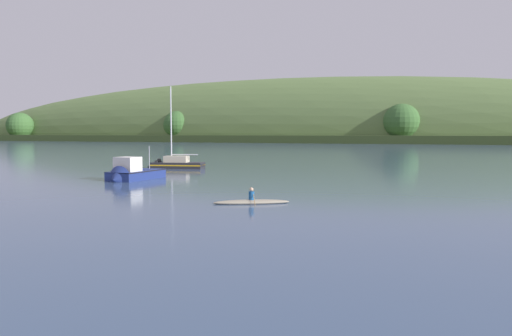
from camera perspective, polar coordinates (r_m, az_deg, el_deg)
far_shoreline_hill at (r=236.68m, az=2.31°, el=3.23°), size 522.90×75.94×61.54m
sailboat_midwater_white at (r=55.14m, az=-10.06°, el=0.26°), size 6.92×3.50×10.15m
fishing_boat_moored at (r=42.08m, az=-14.60°, el=-0.84°), size 2.57×5.77×3.76m
canoe_with_paddler at (r=27.05m, az=-0.54°, el=-4.06°), size 4.21×2.89×1.02m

